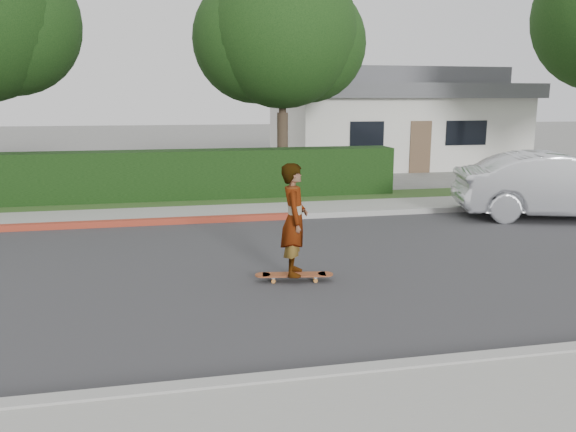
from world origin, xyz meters
name	(u,v)px	position (x,y,z in m)	size (l,w,h in m)	color
ground	(298,268)	(0.00, 0.00, 0.00)	(120.00, 120.00, 0.00)	slate
road	(298,268)	(0.00, 0.00, 0.01)	(60.00, 8.00, 0.01)	#2D2D30
curb_near	(382,371)	(0.00, -4.10, 0.07)	(60.00, 0.20, 0.15)	#9E9E99
sidewalk_near	(418,418)	(0.00, -5.00, 0.06)	(60.00, 1.60, 0.12)	gray
curb_far	(262,217)	(0.00, 4.10, 0.07)	(60.00, 0.20, 0.15)	#9E9E99
curb_red_section	(47,226)	(-5.00, 4.10, 0.08)	(12.00, 0.21, 0.15)	#983421
sidewalk_far	(256,211)	(0.00, 5.00, 0.06)	(60.00, 1.60, 0.12)	gray
planting_strip	(248,201)	(0.00, 6.60, 0.05)	(60.00, 1.60, 0.10)	#2D4C1E
hedge	(141,177)	(-3.00, 7.20, 0.75)	(15.00, 1.00, 1.50)	black
tree_center	(281,37)	(1.49, 9.19, 4.90)	(5.66, 4.84, 7.44)	#33261C
house	(389,118)	(8.00, 16.00, 2.10)	(10.60, 8.60, 4.30)	beige
skateboard	(294,275)	(-0.23, -0.73, 0.11)	(1.30, 0.45, 0.12)	#B87232
skateboarder	(294,220)	(-0.23, -0.73, 1.04)	(0.66, 0.44, 1.82)	white
car_silver	(561,186)	(7.33, 2.81, 0.83)	(1.75, 5.01, 1.65)	silver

